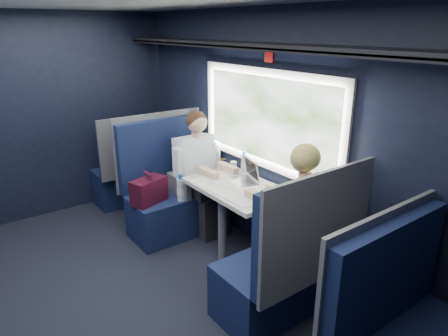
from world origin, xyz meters
TOP-DOWN VIEW (x-y plane):
  - ground at (0.00, 0.00)m, footprint 2.80×4.20m
  - room_shell at (0.02, 0.00)m, footprint 3.00×4.40m
  - table at (1.03, 0.00)m, footprint 0.62×1.00m
  - seat_bay_near at (0.83, 0.87)m, footprint 1.05×0.62m
  - seat_bay_far at (0.85, -0.87)m, footprint 1.04×0.62m
  - seat_row_front at (0.85, 1.80)m, footprint 1.04×0.51m
  - man at (1.10, 0.70)m, footprint 0.53×0.56m
  - woman at (1.10, -0.71)m, footprint 0.53×0.56m
  - papers at (1.06, 0.01)m, footprint 0.60×0.83m
  - laptop at (1.20, 0.05)m, footprint 0.29×0.34m
  - bottle_small at (1.33, 0.24)m, footprint 0.06×0.06m
  - cup at (1.30, 0.38)m, footprint 0.07×0.07m

SIDE VIEW (x-z plane):
  - ground at x=0.00m, z-range -0.01..0.00m
  - seat_row_front at x=0.85m, z-range -0.17..0.99m
  - seat_bay_far at x=0.85m, z-range -0.22..1.04m
  - seat_bay_near at x=0.83m, z-range -0.21..1.05m
  - table at x=1.03m, z-range 0.29..1.03m
  - man at x=1.10m, z-range 0.06..1.38m
  - woman at x=1.10m, z-range 0.07..1.39m
  - papers at x=1.06m, z-range 0.74..0.75m
  - cup at x=1.30m, z-range 0.74..0.83m
  - laptop at x=1.20m, z-range 0.69..0.91m
  - bottle_small at x=1.33m, z-range 0.73..0.95m
  - room_shell at x=0.02m, z-range 0.28..2.68m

